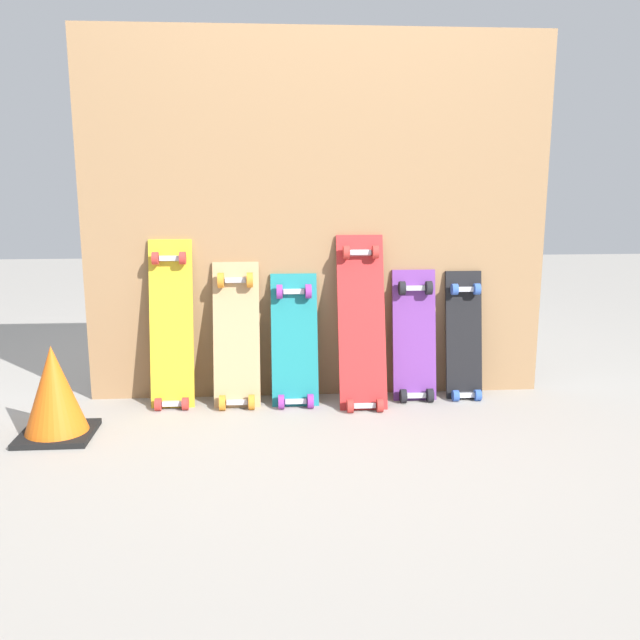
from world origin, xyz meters
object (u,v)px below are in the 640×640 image
object	(u,v)px
skateboard_yellow	(171,331)
skateboard_natural	(236,341)
skateboard_teal	(295,346)
skateboard_purple	(415,342)
skateboard_red	(362,329)
traffic_cone	(54,392)
skateboard_black	(464,342)

from	to	relation	value
skateboard_yellow	skateboard_natural	xyz separation A→B (m)	(0.30, -0.01, -0.05)
skateboard_yellow	skateboard_teal	distance (m)	0.58
skateboard_natural	skateboard_purple	distance (m)	0.86
skateboard_red	traffic_cone	bearing A→B (deg)	-165.49
skateboard_natural	skateboard_purple	size ratio (longest dim) A/B	1.07
skateboard_red	skateboard_black	xyz separation A→B (m)	(0.51, 0.07, -0.09)
skateboard_yellow	skateboard_purple	world-z (taller)	skateboard_yellow
skateboard_red	skateboard_natural	bearing A→B (deg)	176.16
skateboard_purple	traffic_cone	distance (m)	1.65
skateboard_yellow	skateboard_black	xyz separation A→B (m)	(1.41, 0.01, -0.08)
skateboard_teal	skateboard_purple	xyz separation A→B (m)	(0.58, 0.03, 0.01)
skateboard_natural	skateboard_teal	size ratio (longest dim) A/B	1.08
skateboard_black	traffic_cone	distance (m)	1.89
skateboard_natural	skateboard_black	world-z (taller)	skateboard_natural
skateboard_teal	traffic_cone	distance (m)	1.08
skateboard_teal	skateboard_red	size ratio (longest dim) A/B	0.78
skateboard_purple	skateboard_black	distance (m)	0.25
skateboard_teal	skateboard_purple	bearing A→B (deg)	2.58
skateboard_natural	traffic_cone	size ratio (longest dim) A/B	1.87
skateboard_black	skateboard_teal	bearing A→B (deg)	-177.95
skateboard_natural	skateboard_black	size ratio (longest dim) A/B	1.07
skateboard_teal	skateboard_purple	size ratio (longest dim) A/B	0.98
skateboard_teal	skateboard_black	world-z (taller)	skateboard_black
skateboard_yellow	traffic_cone	size ratio (longest dim) A/B	2.16
skateboard_teal	traffic_cone	bearing A→B (deg)	-159.37
skateboard_yellow	skateboard_teal	size ratio (longest dim) A/B	1.25
skateboard_red	traffic_cone	distance (m)	1.38
skateboard_yellow	skateboard_natural	bearing A→B (deg)	-2.51
skateboard_yellow	skateboard_red	xyz separation A→B (m)	(0.89, -0.05, 0.01)
skateboard_yellow	skateboard_black	world-z (taller)	skateboard_yellow
skateboard_yellow	skateboard_red	world-z (taller)	skateboard_red
skateboard_natural	skateboard_purple	xyz separation A→B (m)	(0.86, 0.02, -0.02)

